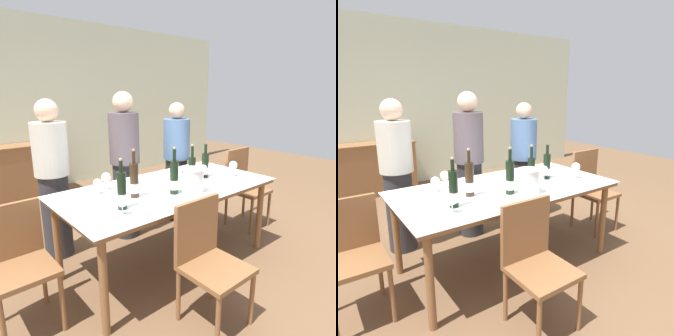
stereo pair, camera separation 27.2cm
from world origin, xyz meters
The scene contains 21 objects.
ground_plane centered at (0.00, 0.00, 0.00)m, with size 12.00×12.00×0.00m, color brown.
back_wall centered at (0.00, 3.19, 1.40)m, with size 8.00×0.10×2.80m.
sideboard_cabinet centered at (-0.63, 2.90, 0.42)m, with size 1.37×0.46×0.84m.
dining_table centered at (0.00, 0.00, 0.72)m, with size 2.02×1.01×0.78m.
ice_bucket centered at (0.07, -0.25, 0.89)m, with size 0.20×0.20×0.21m.
wine_bottle_0 centered at (-0.61, -0.18, 0.92)m, with size 0.07×0.07×0.39m.
wine_bottle_1 centered at (-0.08, -0.18, 0.92)m, with size 0.08×0.08×0.41m.
wine_bottle_2 centered at (-0.39, -0.03, 0.92)m, with size 0.08×0.08×0.41m.
wine_bottle_3 centered at (0.50, 0.00, 0.90)m, with size 0.07×0.07×0.34m.
wine_bottle_4 centered at (0.24, -0.07, 0.91)m, with size 0.07×0.07×0.38m.
wine_glass_0 centered at (-0.59, 0.23, 0.88)m, with size 0.08×0.08×0.14m.
wine_glass_1 centered at (0.42, -0.05, 0.89)m, with size 0.08×0.08×0.15m.
wine_glass_2 centered at (-0.48, 0.29, 0.90)m, with size 0.08×0.08×0.16m.
wine_glass_3 centered at (-0.67, -0.28, 0.88)m, with size 0.08×0.08×0.14m.
wine_glass_4 centered at (0.74, -0.17, 0.90)m, with size 0.09×0.09×0.16m.
chair_near_front centered at (-0.26, -0.73, 0.51)m, with size 0.42×0.42×0.90m.
chair_right_end centered at (1.31, 0.09, 0.54)m, with size 0.42×0.42×0.95m.
chair_left_end centered at (-1.31, 0.08, 0.52)m, with size 0.42×0.42×0.88m.
person_host centered at (-0.75, 0.85, 0.79)m, with size 0.33×0.33×1.57m.
person_guest_left centered at (0.02, 0.76, 0.83)m, with size 0.33×0.33×1.64m.
person_guest_right centered at (0.79, 0.76, 0.75)m, with size 0.33×0.33×1.51m.
Camera 1 is at (-1.72, -2.00, 1.64)m, focal length 32.00 mm.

